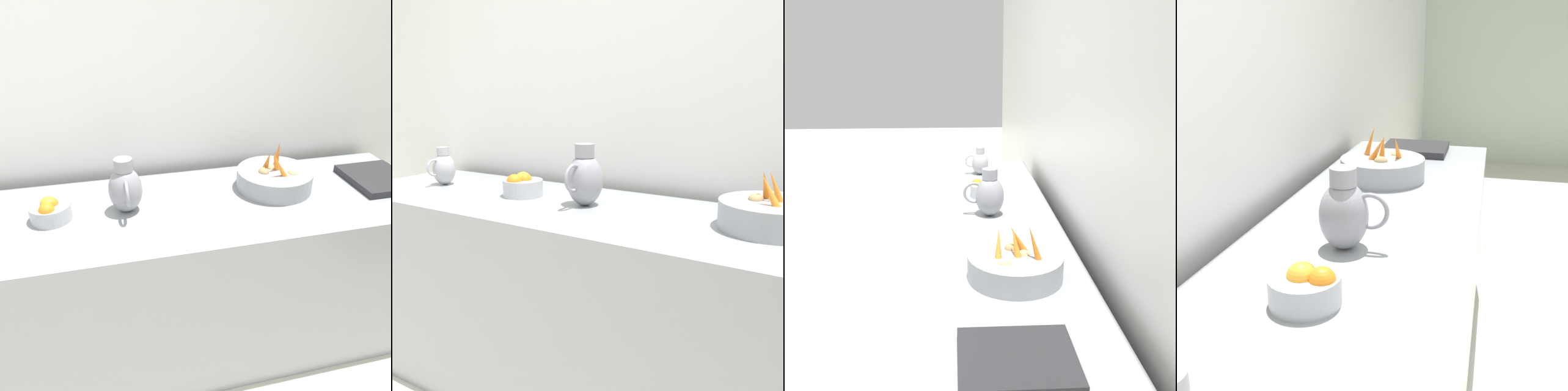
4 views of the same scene
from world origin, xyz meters
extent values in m
cube|color=white|center=(-1.95, 0.72, 1.50)|extent=(0.10, 8.31, 3.00)
cube|color=gray|center=(-1.47, 0.22, 0.43)|extent=(0.74, 2.67, 0.86)
cylinder|color=gray|center=(-1.54, 0.81, 0.91)|extent=(0.37, 0.37, 0.10)
torus|color=gray|center=(-1.54, 0.81, 0.87)|extent=(0.22, 0.22, 0.01)
cone|color=orange|center=(-1.56, 0.77, 1.00)|extent=(0.10, 0.04, 0.14)
cone|color=orange|center=(-1.61, 0.85, 1.01)|extent=(0.08, 0.05, 0.17)
cone|color=orange|center=(-1.54, 0.81, 1.00)|extent=(0.06, 0.09, 0.14)
cone|color=orange|center=(-1.48, 0.81, 1.00)|extent=(0.04, 0.09, 0.13)
ellipsoid|color=#9E7F56|center=(-1.53, 0.75, 0.96)|extent=(0.06, 0.05, 0.05)
ellipsoid|color=tan|center=(-1.57, 0.80, 0.96)|extent=(0.06, 0.05, 0.04)
ellipsoid|color=tan|center=(-1.49, 0.88, 0.96)|extent=(0.06, 0.05, 0.04)
cylinder|color=#ADAFB5|center=(-1.49, -0.25, 0.90)|extent=(0.18, 0.18, 0.07)
sphere|color=orange|center=(-1.50, -0.25, 0.93)|extent=(0.07, 0.07, 0.07)
sphere|color=orange|center=(-1.45, -0.26, 0.93)|extent=(0.07, 0.07, 0.07)
sphere|color=orange|center=(-1.50, -0.26, 0.93)|extent=(0.07, 0.07, 0.07)
ellipsoid|color=gray|center=(-1.49, 0.08, 0.97)|extent=(0.15, 0.15, 0.21)
cylinder|color=gray|center=(-1.49, 0.08, 1.09)|extent=(0.08, 0.08, 0.06)
torus|color=gray|center=(-1.41, 0.08, 0.99)|extent=(0.11, 0.01, 0.11)
ellipsoid|color=#A3A3A8|center=(-1.49, -0.76, 0.94)|extent=(0.11, 0.11, 0.16)
cylinder|color=#A3A3A8|center=(-1.49, -0.76, 1.03)|extent=(0.06, 0.06, 0.04)
torus|color=#A3A3A8|center=(-1.43, -0.76, 0.95)|extent=(0.08, 0.01, 0.08)
cube|color=#232326|center=(-1.48, 1.36, 0.88)|extent=(0.34, 0.30, 0.04)
camera|label=1|loc=(0.16, -0.01, 1.82)|focal=38.03mm
camera|label=2|loc=(0.15, 1.15, 1.33)|focal=45.01mm
camera|label=3|loc=(-1.31, 2.58, 1.76)|focal=46.29mm
camera|label=4|loc=(-1.09, -1.23, 1.49)|focal=44.98mm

